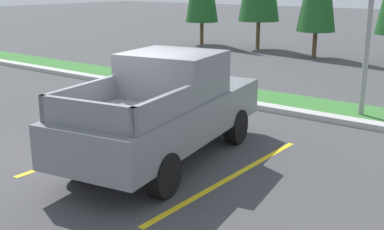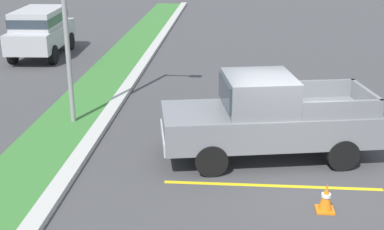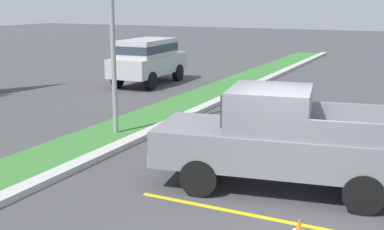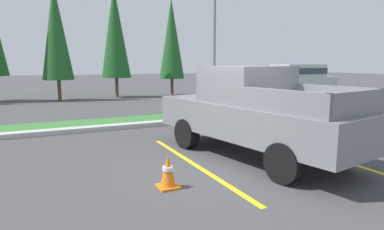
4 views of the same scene
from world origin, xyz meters
name	(u,v)px [view 2 (image 2 of 4)]	position (x,y,z in m)	size (l,w,h in m)	color
ground_plane	(285,170)	(0.00, 0.00, 0.00)	(120.00, 120.00, 0.00)	#424244
parking_line_near	(272,186)	(-0.82, 0.37, 0.00)	(0.12, 4.80, 0.01)	yellow
parking_line_far	(265,134)	(2.28, 0.37, 0.00)	(0.12, 4.80, 0.01)	yellow
curb_strip	(77,160)	(0.00, 5.00, 0.07)	(56.00, 0.40, 0.15)	#B2B2AD
grass_median	(33,160)	(0.00, 6.10, 0.03)	(56.00, 1.80, 0.06)	#387533
pickup_truck_main	(268,118)	(0.72, 0.42, 1.04)	(2.79, 5.48, 2.10)	black
suv_distant	(41,29)	(10.80, 9.69, 1.24)	(4.68, 2.13, 2.10)	black
traffic_cone	(326,198)	(-1.83, -0.62, 0.29)	(0.36, 0.36, 0.60)	orange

